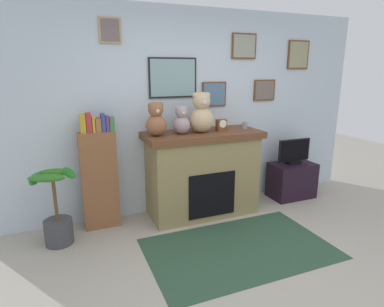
{
  "coord_description": "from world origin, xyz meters",
  "views": [
    {
      "loc": [
        -1.56,
        -1.99,
        1.85
      ],
      "look_at": [
        -0.07,
        1.64,
        0.82
      ],
      "focal_mm": 30.27,
      "sensor_mm": 36.0,
      "label": 1
    }
  ],
  "objects_px": {
    "potted_plant": "(57,214)",
    "teddy_bear_brown": "(156,121)",
    "candle_jar": "(245,125)",
    "television": "(294,152)",
    "tv_stand": "(292,180)",
    "mantel_clock": "(221,125)",
    "bookshelf": "(99,175)",
    "fireplace": "(202,173)",
    "teddy_bear_cream": "(201,114)",
    "teddy_bear_tan": "(182,121)"
  },
  "relations": [
    {
      "from": "television",
      "to": "teddy_bear_brown",
      "type": "relative_size",
      "value": 1.32
    },
    {
      "from": "bookshelf",
      "to": "potted_plant",
      "type": "relative_size",
      "value": 1.62
    },
    {
      "from": "television",
      "to": "mantel_clock",
      "type": "relative_size",
      "value": 3.64
    },
    {
      "from": "fireplace",
      "to": "potted_plant",
      "type": "height_order",
      "value": "fireplace"
    },
    {
      "from": "television",
      "to": "mantel_clock",
      "type": "bearing_deg",
      "value": -179.04
    },
    {
      "from": "bookshelf",
      "to": "potted_plant",
      "type": "xyz_separation_m",
      "value": [
        -0.49,
        -0.23,
        -0.3
      ]
    },
    {
      "from": "television",
      "to": "teddy_bear_tan",
      "type": "xyz_separation_m",
      "value": [
        -1.74,
        -0.02,
        0.56
      ]
    },
    {
      "from": "tv_stand",
      "to": "mantel_clock",
      "type": "bearing_deg",
      "value": -178.97
    },
    {
      "from": "candle_jar",
      "to": "fireplace",
      "type": "bearing_deg",
      "value": 178.3
    },
    {
      "from": "teddy_bear_tan",
      "to": "television",
      "type": "bearing_deg",
      "value": 0.62
    },
    {
      "from": "candle_jar",
      "to": "television",
      "type": "bearing_deg",
      "value": 1.24
    },
    {
      "from": "tv_stand",
      "to": "teddy_bear_cream",
      "type": "relative_size",
      "value": 1.3
    },
    {
      "from": "mantel_clock",
      "to": "teddy_bear_brown",
      "type": "relative_size",
      "value": 0.36
    },
    {
      "from": "teddy_bear_brown",
      "to": "teddy_bear_cream",
      "type": "relative_size",
      "value": 0.8
    },
    {
      "from": "fireplace",
      "to": "bookshelf",
      "type": "distance_m",
      "value": 1.28
    },
    {
      "from": "fireplace",
      "to": "teddy_bear_brown",
      "type": "bearing_deg",
      "value": -178.26
    },
    {
      "from": "fireplace",
      "to": "potted_plant",
      "type": "xyz_separation_m",
      "value": [
        -1.77,
        -0.13,
        -0.2
      ]
    },
    {
      "from": "television",
      "to": "candle_jar",
      "type": "distance_m",
      "value": 0.97
    },
    {
      "from": "mantel_clock",
      "to": "teddy_bear_brown",
      "type": "xyz_separation_m",
      "value": [
        -0.85,
        0.0,
        0.11
      ]
    },
    {
      "from": "fireplace",
      "to": "teddy_bear_tan",
      "type": "height_order",
      "value": "teddy_bear_tan"
    },
    {
      "from": "teddy_bear_cream",
      "to": "bookshelf",
      "type": "bearing_deg",
      "value": 174.47
    },
    {
      "from": "fireplace",
      "to": "candle_jar",
      "type": "distance_m",
      "value": 0.84
    },
    {
      "from": "fireplace",
      "to": "teddy_bear_tan",
      "type": "bearing_deg",
      "value": -176.35
    },
    {
      "from": "bookshelf",
      "to": "teddy_bear_tan",
      "type": "height_order",
      "value": "teddy_bear_tan"
    },
    {
      "from": "mantel_clock",
      "to": "teddy_bear_tan",
      "type": "relative_size",
      "value": 0.42
    },
    {
      "from": "fireplace",
      "to": "mantel_clock",
      "type": "relative_size",
      "value": 10.34
    },
    {
      "from": "teddy_bear_cream",
      "to": "mantel_clock",
      "type": "bearing_deg",
      "value": -0.22
    },
    {
      "from": "potted_plant",
      "to": "candle_jar",
      "type": "height_order",
      "value": "candle_jar"
    },
    {
      "from": "potted_plant",
      "to": "teddy_bear_cream",
      "type": "distance_m",
      "value": 1.99
    },
    {
      "from": "television",
      "to": "teddy_bear_cream",
      "type": "xyz_separation_m",
      "value": [
        -1.48,
        -0.02,
        0.63
      ]
    },
    {
      "from": "fireplace",
      "to": "mantel_clock",
      "type": "distance_m",
      "value": 0.66
    },
    {
      "from": "candle_jar",
      "to": "teddy_bear_tan",
      "type": "xyz_separation_m",
      "value": [
        -0.88,
        -0.0,
        0.11
      ]
    },
    {
      "from": "fireplace",
      "to": "tv_stand",
      "type": "relative_size",
      "value": 2.31
    },
    {
      "from": "bookshelf",
      "to": "teddy_bear_cream",
      "type": "bearing_deg",
      "value": -5.53
    },
    {
      "from": "mantel_clock",
      "to": "fireplace",
      "type": "bearing_deg",
      "value": 175.57
    },
    {
      "from": "tv_stand",
      "to": "mantel_clock",
      "type": "xyz_separation_m",
      "value": [
        -1.2,
        -0.02,
        0.91
      ]
    },
    {
      "from": "bookshelf",
      "to": "mantel_clock",
      "type": "distance_m",
      "value": 1.61
    },
    {
      "from": "potted_plant",
      "to": "teddy_bear_brown",
      "type": "height_order",
      "value": "teddy_bear_brown"
    },
    {
      "from": "teddy_bear_cream",
      "to": "tv_stand",
      "type": "bearing_deg",
      "value": 0.79
    },
    {
      "from": "bookshelf",
      "to": "tv_stand",
      "type": "relative_size",
      "value": 2.15
    },
    {
      "from": "mantel_clock",
      "to": "tv_stand",
      "type": "bearing_deg",
      "value": 1.03
    },
    {
      "from": "teddy_bear_tan",
      "to": "potted_plant",
      "type": "bearing_deg",
      "value": -175.67
    },
    {
      "from": "potted_plant",
      "to": "mantel_clock",
      "type": "bearing_deg",
      "value": 3.15
    },
    {
      "from": "mantel_clock",
      "to": "potted_plant",
      "type": "bearing_deg",
      "value": -176.85
    },
    {
      "from": "tv_stand",
      "to": "television",
      "type": "bearing_deg",
      "value": -90.0
    },
    {
      "from": "bookshelf",
      "to": "teddy_bear_tan",
      "type": "relative_size",
      "value": 4.03
    },
    {
      "from": "potted_plant",
      "to": "teddy_bear_cream",
      "type": "bearing_deg",
      "value": 3.68
    },
    {
      "from": "candle_jar",
      "to": "mantel_clock",
      "type": "height_order",
      "value": "mantel_clock"
    },
    {
      "from": "fireplace",
      "to": "potted_plant",
      "type": "relative_size",
      "value": 1.73
    },
    {
      "from": "mantel_clock",
      "to": "teddy_bear_cream",
      "type": "xyz_separation_m",
      "value": [
        -0.28,
        0.0,
        0.15
      ]
    }
  ]
}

